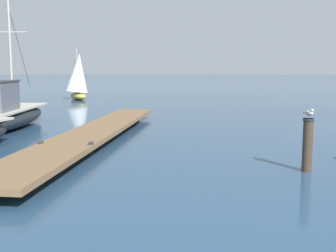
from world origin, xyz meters
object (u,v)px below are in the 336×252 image
mooring_piling (308,144)px  perched_seagull (309,113)px  fishing_boat_1 (9,114)px  distant_sailboat (78,77)px

mooring_piling → perched_seagull: size_ratio=3.98×
mooring_piling → perched_seagull: (-0.00, 0.01, 0.83)m
mooring_piling → fishing_boat_1: bearing=145.0°
perched_seagull → distant_sailboat: (-12.56, 26.39, 0.46)m
fishing_boat_1 → mooring_piling: (11.29, -7.89, 0.07)m
mooring_piling → distant_sailboat: bearing=115.4°
mooring_piling → perched_seagull: perched_seagull is taller
distant_sailboat → perched_seagull: bearing=-64.6°
fishing_boat_1 → perched_seagull: bearing=-34.9°
mooring_piling → distant_sailboat: size_ratio=0.31×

